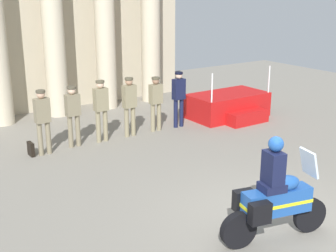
# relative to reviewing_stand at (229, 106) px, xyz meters

# --- Properties ---
(ground_plane) EXTENTS (28.00, 28.00, 0.00)m
(ground_plane) POSITION_rel_reviewing_stand_xyz_m (-4.07, -5.89, -0.38)
(ground_plane) COLOR gray
(colonnade_backdrop) EXTENTS (8.92, 1.55, 6.95)m
(colonnade_backdrop) POSITION_rel_reviewing_stand_xyz_m (-3.67, 3.98, 3.28)
(colonnade_backdrop) COLOR #B6AB91
(colonnade_backdrop) RESTS_ON ground_plane
(reviewing_stand) EXTENTS (2.61, 1.95, 1.70)m
(reviewing_stand) POSITION_rel_reviewing_stand_xyz_m (0.00, 0.00, 0.00)
(reviewing_stand) COLOR #B71414
(reviewing_stand) RESTS_ON ground_plane
(officer_in_row_0) EXTENTS (0.39, 0.24, 1.72)m
(officer_in_row_0) POSITION_rel_reviewing_stand_xyz_m (-6.34, 0.02, 0.63)
(officer_in_row_0) COLOR #7A7056
(officer_in_row_0) RESTS_ON ground_plane
(officer_in_row_1) EXTENTS (0.39, 0.24, 1.68)m
(officer_in_row_1) POSITION_rel_reviewing_stand_xyz_m (-5.45, 0.15, 0.61)
(officer_in_row_1) COLOR #7A7056
(officer_in_row_1) RESTS_ON ground_plane
(officer_in_row_2) EXTENTS (0.39, 0.24, 1.76)m
(officer_in_row_2) POSITION_rel_reviewing_stand_xyz_m (-4.64, 0.11, 0.65)
(officer_in_row_2) COLOR #847A5B
(officer_in_row_2) RESTS_ON ground_plane
(officer_in_row_3) EXTENTS (0.39, 0.24, 1.74)m
(officer_in_row_3) POSITION_rel_reviewing_stand_xyz_m (-3.74, 0.09, 0.64)
(officer_in_row_3) COLOR #847A5B
(officer_in_row_3) RESTS_ON ground_plane
(officer_in_row_4) EXTENTS (0.39, 0.24, 1.65)m
(officer_in_row_4) POSITION_rel_reviewing_stand_xyz_m (-2.83, 0.11, 0.59)
(officer_in_row_4) COLOR #847A5B
(officer_in_row_4) RESTS_ON ground_plane
(officer_in_row_5) EXTENTS (0.39, 0.24, 1.73)m
(officer_in_row_5) POSITION_rel_reviewing_stand_xyz_m (-2.03, 0.06, 0.64)
(officer_in_row_5) COLOR #141938
(officer_in_row_5) RESTS_ON ground_plane
(motorcycle_with_rider) EXTENTS (2.06, 0.84, 1.90)m
(motorcycle_with_rider) POSITION_rel_reviewing_stand_xyz_m (-4.59, -6.32, 0.41)
(motorcycle_with_rider) COLOR black
(motorcycle_with_rider) RESTS_ON ground_plane
(briefcase_on_ground) EXTENTS (0.10, 0.32, 0.36)m
(briefcase_on_ground) POSITION_rel_reviewing_stand_xyz_m (-6.68, 0.12, -0.20)
(briefcase_on_ground) COLOR black
(briefcase_on_ground) RESTS_ON ground_plane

